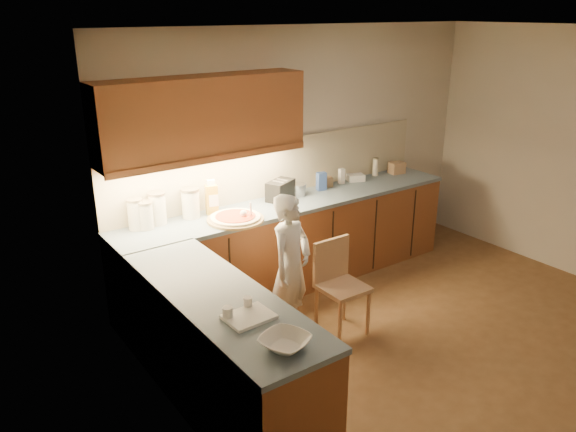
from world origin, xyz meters
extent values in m
plane|color=brown|center=(0.00, 0.00, 0.00)|extent=(4.50, 4.50, 0.00)
cube|color=#BDB3A1|center=(0.00, 2.00, 1.30)|extent=(4.50, 0.04, 2.60)
cube|color=#BDB3A1|center=(-2.25, 0.00, 1.30)|extent=(0.04, 4.00, 2.60)
cube|color=white|center=(0.00, 0.00, 2.60)|extent=(4.50, 4.00, 0.04)
cube|color=brown|center=(-0.38, 1.70, 0.44)|extent=(3.75, 0.60, 0.88)
cube|color=brown|center=(-1.95, 0.40, 0.44)|extent=(0.60, 2.00, 0.88)
cube|color=#4E606F|center=(-0.37, 1.70, 0.90)|extent=(3.77, 0.62, 0.04)
cube|color=#4E606F|center=(-1.95, 0.40, 0.90)|extent=(0.62, 2.02, 0.04)
cube|color=black|center=(-1.90, 1.40, 0.44)|extent=(0.02, 0.01, 0.80)
cube|color=black|center=(-1.30, 1.40, 0.44)|extent=(0.02, 0.01, 0.80)
cube|color=black|center=(-0.70, 1.40, 0.44)|extent=(0.02, 0.01, 0.80)
cube|color=black|center=(-0.10, 1.40, 0.44)|extent=(0.02, 0.01, 0.80)
cube|color=black|center=(0.50, 1.40, 0.44)|extent=(0.02, 0.01, 0.80)
cube|color=black|center=(1.10, 1.40, 0.44)|extent=(0.02, 0.01, 0.80)
cube|color=#B7AC8E|center=(-0.38, 1.99, 1.21)|extent=(3.75, 0.02, 0.58)
cube|color=brown|center=(-1.27, 1.82, 1.85)|extent=(1.95, 0.35, 0.70)
cube|color=brown|center=(-1.27, 1.65, 1.50)|extent=(1.95, 0.02, 0.06)
cylinder|color=tan|center=(-1.14, 1.56, 0.93)|extent=(0.52, 0.52, 0.02)
cylinder|color=beige|center=(-1.14, 1.56, 0.95)|extent=(0.46, 0.46, 0.02)
cylinder|color=#B33017|center=(-1.14, 1.56, 0.96)|extent=(0.37, 0.37, 0.01)
sphere|color=white|center=(-1.07, 1.52, 0.99)|extent=(0.07, 0.07, 0.07)
cylinder|color=white|center=(-1.03, 1.45, 1.02)|extent=(0.09, 0.11, 0.21)
imported|color=silver|center=(-0.97, 0.92, 0.65)|extent=(0.56, 0.47, 1.31)
cylinder|color=tan|center=(-0.76, 0.50, 0.22)|extent=(0.03, 0.03, 0.43)
cylinder|color=tan|center=(-0.43, 0.49, 0.22)|extent=(0.03, 0.03, 0.43)
cylinder|color=tan|center=(-0.76, 0.82, 0.22)|extent=(0.03, 0.03, 0.43)
cylinder|color=tan|center=(-0.43, 0.82, 0.22)|extent=(0.03, 0.03, 0.43)
cube|color=tan|center=(-0.60, 0.66, 0.45)|extent=(0.39, 0.39, 0.04)
cube|color=tan|center=(-0.59, 0.83, 0.66)|extent=(0.38, 0.04, 0.38)
imported|color=silver|center=(-1.95, -0.38, 0.95)|extent=(0.36, 0.36, 0.07)
cylinder|color=silver|center=(-1.95, 1.88, 1.05)|extent=(0.13, 0.13, 0.26)
cylinder|color=gray|center=(-1.95, 1.88, 1.19)|extent=(0.14, 0.14, 0.02)
cylinder|color=silver|center=(-1.88, 1.84, 1.04)|extent=(0.13, 0.13, 0.23)
cylinder|color=tan|center=(-1.88, 1.84, 1.16)|extent=(0.14, 0.14, 0.02)
cylinder|color=white|center=(-1.74, 1.89, 1.06)|extent=(0.15, 0.15, 0.28)
cylinder|color=gray|center=(-1.74, 1.89, 1.21)|extent=(0.16, 0.16, 0.02)
cylinder|color=silver|center=(-1.43, 1.87, 1.05)|extent=(0.16, 0.16, 0.26)
cylinder|color=gray|center=(-1.43, 1.87, 1.19)|extent=(0.17, 0.17, 0.02)
cube|color=gold|center=(-1.22, 1.84, 1.06)|extent=(0.13, 0.11, 0.28)
cube|color=silver|center=(-1.22, 1.84, 1.23)|extent=(0.08, 0.07, 0.05)
cube|color=black|center=(-0.46, 1.81, 1.02)|extent=(0.35, 0.29, 0.20)
cube|color=#B7B7BD|center=(-0.49, 1.79, 1.12)|extent=(0.08, 0.13, 0.00)
cube|color=#B7B7BD|center=(-0.42, 1.83, 1.12)|extent=(0.08, 0.13, 0.00)
cylinder|color=#A1A1A6|center=(-0.23, 1.82, 0.98)|extent=(0.16, 0.16, 0.12)
cylinder|color=#A1A1A6|center=(-0.23, 1.82, 1.04)|extent=(0.16, 0.16, 0.01)
cube|color=#304A90|center=(0.08, 1.82, 1.02)|extent=(0.11, 0.08, 0.19)
cube|color=#9E7D55|center=(0.20, 1.90, 0.97)|extent=(0.17, 0.15, 0.10)
cube|color=silver|center=(0.41, 1.88, 1.00)|extent=(0.06, 0.06, 0.17)
cube|color=silver|center=(0.61, 1.87, 0.96)|extent=(0.22, 0.19, 0.07)
cylinder|color=silver|center=(0.94, 1.90, 1.02)|extent=(0.06, 0.06, 0.20)
cylinder|color=gray|center=(0.94, 1.90, 1.12)|extent=(0.07, 0.07, 0.01)
cube|color=#A17B57|center=(1.21, 1.82, 0.99)|extent=(0.19, 0.16, 0.13)
cube|color=white|center=(-1.95, 0.02, 0.93)|extent=(0.30, 0.24, 0.02)
cylinder|color=white|center=(-2.06, 0.08, 0.96)|extent=(0.09, 0.09, 0.09)
cylinder|color=white|center=(-1.88, 0.13, 0.96)|extent=(0.07, 0.07, 0.08)
camera|label=1|loc=(-3.53, -2.63, 2.74)|focal=35.00mm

